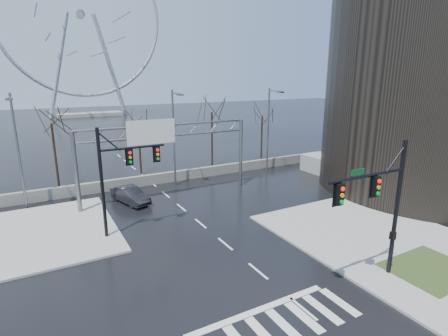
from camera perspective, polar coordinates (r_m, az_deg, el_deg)
ground at (r=21.85m, az=5.57°, el=-16.40°), size 260.00×260.00×0.00m
sidewalk_right_ext at (r=29.29m, az=19.79°, el=-8.69°), size 12.00×10.00×0.15m
sidewalk_far at (r=29.49m, az=-27.45°, el=-9.36°), size 10.00×12.00×0.15m
grass_strip at (r=24.94m, az=30.62°, el=-13.96°), size 5.00×4.00×0.02m
tower_podium at (r=47.26m, az=29.80°, el=0.16°), size 22.00×18.00×2.00m
barrier_wall at (r=38.43m, az=-11.55°, el=-1.81°), size 52.00×0.50×1.10m
signal_mast_near at (r=20.55m, az=24.49°, el=-4.80°), size 5.52×0.41×8.00m
signal_mast_far at (r=25.57m, az=-16.94°, el=-0.53°), size 4.72×0.41×8.00m
sign_gantry at (r=32.57m, az=-9.86°, el=3.71°), size 16.36×0.40×7.60m
streetlight_left at (r=33.90m, az=-30.72°, el=3.49°), size 0.50×2.55×10.00m
streetlight_mid at (r=36.22m, az=-8.05°, el=6.00°), size 0.50×2.55×10.00m
streetlight_right at (r=42.00m, az=7.50°, el=7.20°), size 0.50×2.55×10.00m
tree_left at (r=39.19m, az=-26.25°, el=5.42°), size 3.75×3.75×7.50m
tree_center at (r=41.68m, az=-13.78°, el=5.86°), size 3.25×3.25×6.50m
tree_right at (r=43.85m, az=-2.01°, el=8.06°), size 3.90×3.90×7.80m
tree_far_right at (r=48.50m, az=6.24°, el=7.66°), size 3.40×3.40×6.80m
ferris_wheel at (r=112.41m, az=-22.32°, el=21.25°), size 45.00×6.00×50.91m
car at (r=33.25m, az=-15.07°, el=-4.28°), size 2.90×4.81×1.50m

